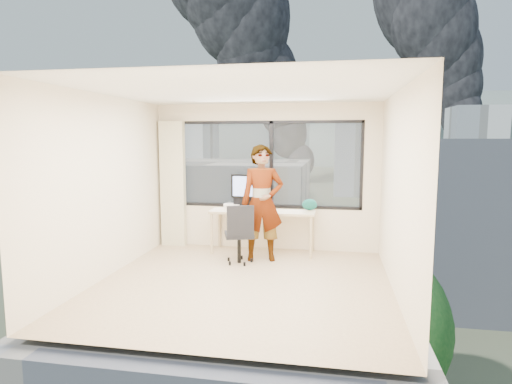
% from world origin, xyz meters
% --- Properties ---
extents(floor, '(4.00, 4.00, 0.01)m').
position_xyz_m(floor, '(0.00, 0.00, 0.00)').
color(floor, tan).
rests_on(floor, ground).
extents(ceiling, '(4.00, 4.00, 0.01)m').
position_xyz_m(ceiling, '(0.00, 0.00, 2.60)').
color(ceiling, white).
rests_on(ceiling, ground).
extents(wall_front, '(4.00, 0.01, 2.60)m').
position_xyz_m(wall_front, '(0.00, -2.00, 1.30)').
color(wall_front, beige).
rests_on(wall_front, ground).
extents(wall_left, '(0.01, 4.00, 2.60)m').
position_xyz_m(wall_left, '(-2.00, 0.00, 1.30)').
color(wall_left, beige).
rests_on(wall_left, ground).
extents(wall_right, '(0.01, 4.00, 2.60)m').
position_xyz_m(wall_right, '(2.00, 0.00, 1.30)').
color(wall_right, beige).
rests_on(wall_right, ground).
extents(window_wall, '(3.30, 0.16, 1.55)m').
position_xyz_m(window_wall, '(0.05, 2.00, 1.52)').
color(window_wall, black).
rests_on(window_wall, ground).
extents(curtain, '(0.45, 0.14, 2.30)m').
position_xyz_m(curtain, '(-1.72, 1.88, 1.15)').
color(curtain, beige).
rests_on(curtain, floor).
extents(desk, '(1.80, 0.60, 0.75)m').
position_xyz_m(desk, '(0.00, 1.66, 0.38)').
color(desk, tan).
rests_on(desk, floor).
extents(chair, '(0.63, 0.63, 0.98)m').
position_xyz_m(chair, '(-0.27, 0.96, 0.49)').
color(chair, black).
rests_on(chair, floor).
extents(person, '(0.78, 0.61, 1.89)m').
position_xyz_m(person, '(0.06, 1.20, 0.95)').
color(person, '#2D2D33').
rests_on(person, floor).
extents(monitor, '(0.63, 0.20, 0.62)m').
position_xyz_m(monitor, '(-0.28, 1.78, 1.06)').
color(monitor, black).
rests_on(monitor, desk).
extents(game_console, '(0.33, 0.29, 0.07)m').
position_xyz_m(game_console, '(-0.57, 1.90, 0.79)').
color(game_console, white).
rests_on(game_console, desk).
extents(laptop, '(0.38, 0.40, 0.23)m').
position_xyz_m(laptop, '(-0.36, 1.68, 0.87)').
color(laptop, black).
rests_on(laptop, desk).
extents(cellphone, '(0.11, 0.08, 0.01)m').
position_xyz_m(cellphone, '(-0.26, 1.61, 0.76)').
color(cellphone, black).
rests_on(cellphone, desk).
extents(pen_cup, '(0.10, 0.10, 0.10)m').
position_xyz_m(pen_cup, '(0.18, 1.58, 0.80)').
color(pen_cup, black).
rests_on(pen_cup, desk).
extents(handbag, '(0.27, 0.15, 0.20)m').
position_xyz_m(handbag, '(0.80, 1.81, 0.85)').
color(handbag, '#0B453B').
rests_on(handbag, desk).
extents(exterior_ground, '(400.00, 400.00, 0.04)m').
position_xyz_m(exterior_ground, '(0.00, 120.00, -14.00)').
color(exterior_ground, '#515B3D').
rests_on(exterior_ground, ground).
extents(near_bldg_a, '(16.00, 12.00, 14.00)m').
position_xyz_m(near_bldg_a, '(-9.00, 30.00, -7.00)').
color(near_bldg_a, beige).
rests_on(near_bldg_a, exterior_ground).
extents(near_bldg_b, '(14.00, 13.00, 16.00)m').
position_xyz_m(near_bldg_b, '(12.00, 38.00, -6.00)').
color(near_bldg_b, beige).
rests_on(near_bldg_b, exterior_ground).
extents(far_tower_a, '(14.00, 14.00, 28.00)m').
position_xyz_m(far_tower_a, '(-35.00, 95.00, 0.00)').
color(far_tower_a, silver).
rests_on(far_tower_a, exterior_ground).
extents(far_tower_b, '(13.00, 13.00, 30.00)m').
position_xyz_m(far_tower_b, '(8.00, 120.00, 1.00)').
color(far_tower_b, silver).
rests_on(far_tower_b, exterior_ground).
extents(far_tower_c, '(15.00, 15.00, 26.00)m').
position_xyz_m(far_tower_c, '(45.00, 140.00, -1.00)').
color(far_tower_c, silver).
rests_on(far_tower_c, exterior_ground).
extents(far_tower_d, '(16.00, 14.00, 22.00)m').
position_xyz_m(far_tower_d, '(-60.00, 150.00, -3.00)').
color(far_tower_d, silver).
rests_on(far_tower_d, exterior_ground).
extents(hill_a, '(288.00, 216.00, 90.00)m').
position_xyz_m(hill_a, '(-120.00, 320.00, -14.00)').
color(hill_a, slate).
rests_on(hill_a, exterior_ground).
extents(hill_b, '(300.00, 220.00, 96.00)m').
position_xyz_m(hill_b, '(100.00, 320.00, -14.00)').
color(hill_b, slate).
rests_on(hill_b, exterior_ground).
extents(tree_a, '(7.00, 7.00, 8.00)m').
position_xyz_m(tree_a, '(-16.00, 22.00, -10.00)').
color(tree_a, '#194D1A').
rests_on(tree_a, exterior_ground).
extents(tree_b, '(7.60, 7.60, 9.00)m').
position_xyz_m(tree_b, '(4.00, 18.00, -9.50)').
color(tree_b, '#194D1A').
rests_on(tree_b, exterior_ground).
extents(smoke_plume_a, '(40.00, 24.00, 90.00)m').
position_xyz_m(smoke_plume_a, '(-10.00, 150.00, 39.00)').
color(smoke_plume_a, black).
rests_on(smoke_plume_a, exterior_ground).
extents(smoke_plume_b, '(30.00, 18.00, 70.00)m').
position_xyz_m(smoke_plume_b, '(55.00, 170.00, 27.00)').
color(smoke_plume_b, black).
rests_on(smoke_plume_b, exterior_ground).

